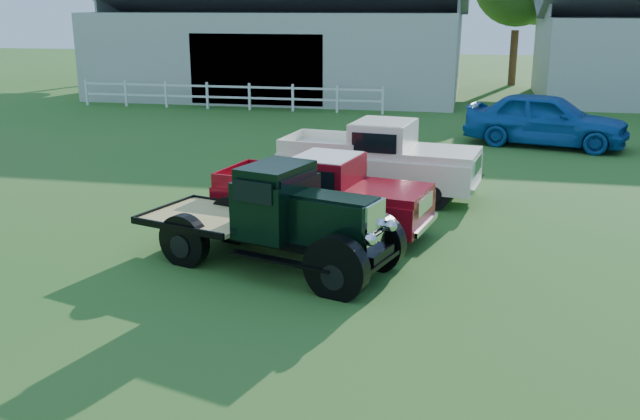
% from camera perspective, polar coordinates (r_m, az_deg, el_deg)
% --- Properties ---
extents(ground, '(120.00, 120.00, 0.00)m').
position_cam_1_polar(ground, '(11.96, -2.14, -6.35)').
color(ground, '#27651B').
extents(shed_left, '(18.80, 10.20, 5.60)m').
position_cam_1_polar(shed_left, '(38.02, -2.98, 13.43)').
color(shed_left, '#A0A38B').
rests_on(shed_left, ground).
extents(fence_rail, '(14.20, 0.16, 1.20)m').
position_cam_1_polar(fence_rail, '(32.77, -7.35, 9.03)').
color(fence_rail, white).
rests_on(fence_rail, ground).
extents(tree_c, '(5.40, 5.40, 9.00)m').
position_cam_1_polar(tree_c, '(43.77, 15.48, 15.47)').
color(tree_c, '#274A12').
rests_on(tree_c, ground).
extents(vintage_flatbed, '(5.10, 3.20, 1.89)m').
position_cam_1_polar(vintage_flatbed, '(12.74, -3.85, -0.46)').
color(vintage_flatbed, black).
rests_on(vintage_flatbed, ground).
extents(red_pickup, '(4.78, 2.59, 1.65)m').
position_cam_1_polar(red_pickup, '(14.65, 0.15, 1.31)').
color(red_pickup, maroon).
rests_on(red_pickup, ground).
extents(white_pickup, '(5.19, 2.61, 1.83)m').
position_cam_1_polar(white_pickup, '(17.59, 4.74, 4.07)').
color(white_pickup, '#F2E8CD').
rests_on(white_pickup, ground).
extents(misc_car_blue, '(5.60, 3.33, 1.79)m').
position_cam_1_polar(misc_car_blue, '(25.05, 17.64, 6.93)').
color(misc_car_blue, '#154FA0').
rests_on(misc_car_blue, ground).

